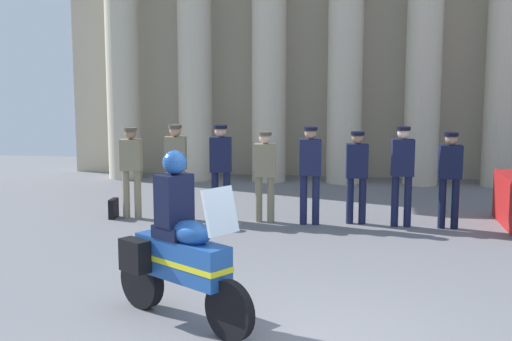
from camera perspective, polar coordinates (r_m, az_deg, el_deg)
name	(u,v)px	position (r m, az deg, el deg)	size (l,w,h in m)	color
colonnade_backdrop	(346,21)	(17.22, 7.37, 12.04)	(14.09, 1.67, 7.32)	#B6AB91
officer_in_row_0	(131,165)	(12.96, -10.15, 0.45)	(0.40, 0.25, 1.68)	#847A5B
officer_in_row_1	(176,164)	(12.79, -6.56, 0.57)	(0.40, 0.25, 1.73)	#7A7056
officer_in_row_2	(221,165)	(12.59, -2.90, 0.49)	(0.40, 0.25, 1.74)	#141938
officer_in_row_3	(265,169)	(12.46, 0.73, 0.11)	(0.40, 0.25, 1.63)	#847A5B
officer_in_row_4	(310,167)	(12.28, 4.44, 0.26)	(0.40, 0.25, 1.74)	#191E42
officer_in_row_5	(357,170)	(12.44, 8.23, 0.06)	(0.40, 0.25, 1.65)	#141938
officer_in_row_6	(402,168)	(12.34, 11.85, 0.20)	(0.40, 0.25, 1.75)	#141938
officer_in_row_7	(450,172)	(12.40, 15.54, -0.13)	(0.40, 0.25, 1.67)	black
motorcycle_with_rider	(178,251)	(7.68, -6.39, -6.58)	(1.76, 1.33, 1.90)	black
briefcase_on_ground	(114,208)	(13.17, -11.55, -3.05)	(0.10, 0.32, 0.36)	black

